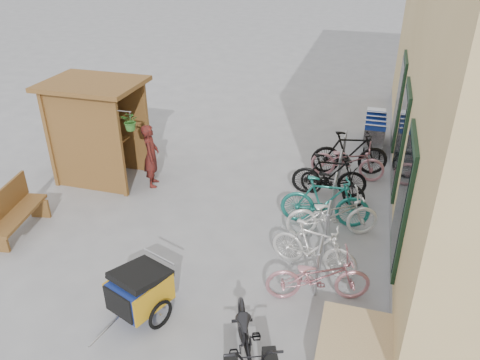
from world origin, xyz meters
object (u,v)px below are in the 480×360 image
(bike_1, at_px, (314,247))
(bike_3, at_px, (325,201))
(bench, at_px, (13,211))
(person_kiosk, at_px, (151,156))
(cargo_bike, at_px, (248,350))
(shopping_carts, at_px, (375,127))
(bike_0, at_px, (318,276))
(pallet_stack, at_px, (354,347))
(kiosk, at_px, (93,118))
(bike_4, at_px, (333,183))
(bike_5, at_px, (329,175))
(child_trailer, at_px, (140,290))
(bike_2, at_px, (332,214))
(bike_7, at_px, (350,153))
(bike_6, at_px, (348,161))

(bike_1, height_order, bike_3, bike_3)
(bench, distance_m, bike_1, 5.86)
(person_kiosk, bearing_deg, cargo_bike, -160.92)
(cargo_bike, bearing_deg, bike_1, 57.25)
(shopping_carts, xyz_separation_m, person_kiosk, (-4.92, -3.72, 0.18))
(bench, bearing_deg, bike_0, -11.93)
(pallet_stack, bearing_deg, kiosk, 148.34)
(bike_3, relative_size, bike_4, 1.15)
(bench, xyz_separation_m, bike_5, (5.79, 3.22, 0.00))
(child_trailer, xyz_separation_m, cargo_bike, (1.92, -0.69, 0.03))
(cargo_bike, bearing_deg, bike_0, 48.04)
(shopping_carts, distance_m, bike_2, 4.68)
(cargo_bike, relative_size, bike_5, 1.28)
(bike_2, relative_size, bike_4, 1.16)
(shopping_carts, height_order, bike_4, shopping_carts)
(child_trailer, height_order, bike_5, bike_5)
(person_kiosk, relative_size, bike_2, 0.84)
(child_trailer, height_order, bike_7, bike_7)
(shopping_carts, xyz_separation_m, bike_2, (-0.65, -4.63, -0.10))
(bike_2, distance_m, bike_6, 2.53)
(bench, xyz_separation_m, bike_2, (6.03, 1.66, -0.03))
(child_trailer, distance_m, bike_1, 3.05)
(bike_0, height_order, bike_7, bike_7)
(child_trailer, height_order, cargo_bike, cargo_bike)
(bike_2, distance_m, bike_7, 2.76)
(pallet_stack, distance_m, person_kiosk, 6.30)
(kiosk, bearing_deg, person_kiosk, 1.14)
(kiosk, height_order, person_kiosk, kiosk)
(kiosk, xyz_separation_m, cargo_bike, (4.93, -4.60, -1.03))
(kiosk, distance_m, bike_5, 5.53)
(bike_3, bearing_deg, bike_1, 174.83)
(shopping_carts, bearing_deg, kiosk, -149.17)
(bike_0, xyz_separation_m, bike_2, (0.02, 1.89, 0.03))
(bench, bearing_deg, bike_2, 5.69)
(kiosk, distance_m, shopping_carts, 7.37)
(bike_7, bearing_deg, bike_2, 164.78)
(person_kiosk, xyz_separation_m, bike_7, (4.39, 1.85, -0.20))
(bench, distance_m, bike_2, 6.26)
(cargo_bike, relative_size, bike_7, 1.15)
(shopping_carts, xyz_separation_m, bike_4, (-0.79, -3.24, -0.16))
(bike_0, bearing_deg, bike_7, -17.72)
(person_kiosk, height_order, bike_2, person_kiosk)
(bike_1, height_order, bike_6, bike_1)
(person_kiosk, relative_size, bike_1, 0.95)
(pallet_stack, height_order, shopping_carts, shopping_carts)
(bike_5, bearing_deg, bike_4, -155.22)
(cargo_bike, bearing_deg, bench, 137.44)
(bike_7, bearing_deg, bike_1, 162.69)
(cargo_bike, distance_m, bike_7, 6.52)
(person_kiosk, distance_m, bike_5, 4.09)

